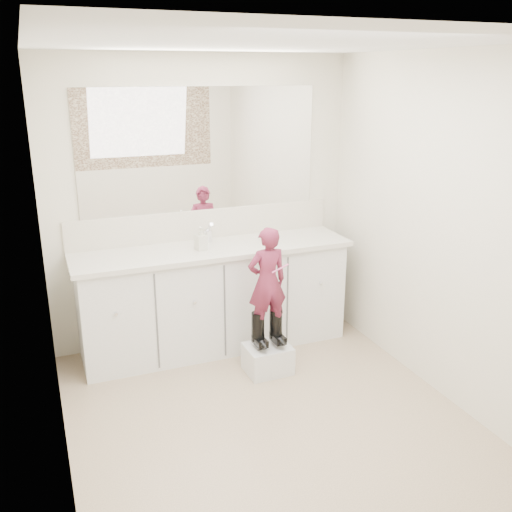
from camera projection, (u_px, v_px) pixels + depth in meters
name	position (u px, v px, depth m)	size (l,w,h in m)	color
floor	(271.00, 422.00, 3.85)	(3.00, 3.00, 0.00)	#856D57
ceiling	(275.00, 43.00, 3.10)	(3.00, 3.00, 0.00)	white
wall_back	(202.00, 202.00, 4.80)	(2.60, 2.60, 0.00)	beige
wall_front	(430.00, 364.00, 2.15)	(2.60, 2.60, 0.00)	beige
wall_left	(48.00, 280.00, 3.02)	(3.00, 3.00, 0.00)	beige
wall_right	(445.00, 231.00, 3.93)	(3.00, 3.00, 0.00)	beige
vanity_cabinet	(214.00, 299.00, 4.80)	(2.20, 0.55, 0.85)	silver
countertop	(214.00, 249.00, 4.65)	(2.28, 0.58, 0.04)	beige
backsplash	(203.00, 224.00, 4.84)	(2.28, 0.03, 0.25)	beige
mirror	(201.00, 150.00, 4.65)	(2.00, 0.02, 1.00)	white
dot_panel	(441.00, 250.00, 2.02)	(2.00, 0.01, 1.20)	#472819
faucet	(207.00, 236.00, 4.77)	(0.08, 0.08, 0.10)	silver
cup	(267.00, 237.00, 4.77)	(0.09, 0.09, 0.09)	beige
soap_bottle	(201.00, 238.00, 4.54)	(0.08, 0.09, 0.19)	beige
step_stool	(268.00, 359.00, 4.46)	(0.34, 0.29, 0.22)	silver
boot_left	(258.00, 330.00, 4.37)	(0.10, 0.19, 0.29)	black
boot_right	(276.00, 327.00, 4.43)	(0.10, 0.19, 0.29)	black
toddler	(267.00, 282.00, 4.28)	(0.31, 0.20, 0.85)	#AB3457
toothbrush	(280.00, 268.00, 4.20)	(0.01, 0.01, 0.14)	pink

